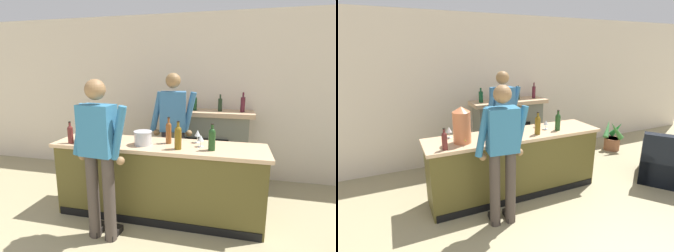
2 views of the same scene
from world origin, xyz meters
The scene contains 15 objects.
wall_back_panel centered at (0.00, 4.58, 1.38)m, with size 12.00×0.07×2.75m.
bar_counter centered at (0.08, 3.05, 0.48)m, with size 2.61×0.65×0.95m.
fireplace_stone centered at (0.55, 4.32, 0.61)m, with size 1.47×0.52×1.50m.
person_customer centered at (-0.39, 2.44, 0.97)m, with size 0.66×0.33×1.75m.
person_bartender centered at (0.13, 3.63, 1.00)m, with size 0.65×0.35×1.80m.
copper_dispenser centered at (-0.72, 3.00, 1.19)m, with size 0.24×0.27×0.48m.
ice_bucket_steel centered at (-0.09, 2.98, 1.03)m, with size 0.22×0.22×0.17m.
wine_bottle_merlot_tall centered at (0.73, 2.95, 1.08)m, with size 0.08×0.08×0.31m.
wine_bottle_port_short centered at (-0.98, 2.83, 1.07)m, with size 0.07×0.07×0.27m.
wine_bottle_riesling_slim centered at (0.20, 3.11, 1.09)m, with size 0.07×0.07×0.33m.
wine_bottle_cabernet_heavy centered at (0.36, 2.90, 1.09)m, with size 0.08×0.08×0.33m.
wine_bottle_chardonnay_pale centered at (-0.58, 3.24, 1.08)m, with size 0.08×0.08×0.29m.
wine_glass_back_row centered at (0.54, 3.22, 1.06)m, with size 0.07×0.07×0.16m.
wine_glass_front_right centered at (-0.84, 3.26, 1.06)m, with size 0.08×0.08×0.16m.
wine_glass_by_dispenser centered at (0.60, 3.06, 1.05)m, with size 0.08×0.08×0.14m.
Camera 1 is at (0.93, 0.08, 1.83)m, focal length 28.00 mm.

